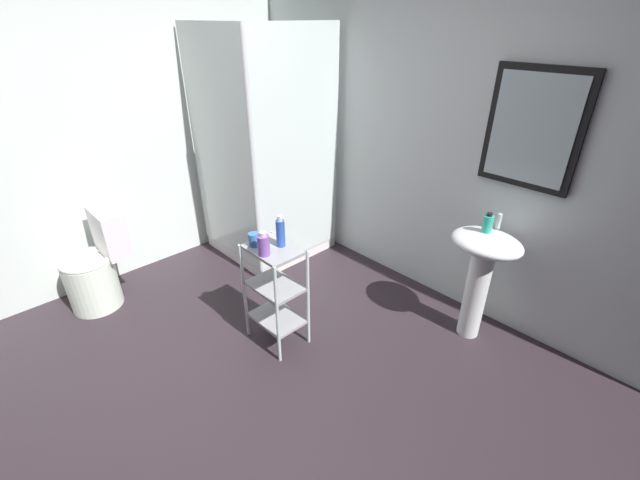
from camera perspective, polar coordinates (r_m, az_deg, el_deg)
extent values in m
cube|color=#2D2329|center=(2.76, -11.52, -19.80)|extent=(4.20, 4.20, 0.02)
cube|color=silver|center=(3.27, 14.95, 13.87)|extent=(4.20, 0.10, 2.50)
cube|color=black|center=(2.86, 27.39, 13.45)|extent=(0.56, 0.03, 0.72)
cube|color=silver|center=(2.84, 27.25, 13.40)|extent=(0.48, 0.01, 0.64)
cube|color=silver|center=(3.69, -29.98, 12.71)|extent=(0.10, 4.20, 2.50)
cube|color=white|center=(4.16, -6.74, -0.01)|extent=(0.90, 0.90, 0.10)
cube|color=silver|center=(3.55, -13.54, 11.82)|extent=(0.90, 0.02, 1.90)
cube|color=silver|center=(3.45, -3.02, 12.06)|extent=(0.02, 0.90, 1.90)
cylinder|color=silver|center=(3.19, -9.23, 10.33)|extent=(0.04, 0.04, 1.90)
cylinder|color=silver|center=(4.14, -6.79, 0.62)|extent=(0.08, 0.08, 0.00)
cylinder|color=white|center=(3.07, 20.69, -6.99)|extent=(0.15, 0.15, 0.68)
ellipsoid|color=white|center=(2.86, 22.06, -0.35)|extent=(0.46, 0.37, 0.13)
cylinder|color=silver|center=(2.91, 23.51, 2.42)|extent=(0.03, 0.03, 0.10)
cylinder|color=white|center=(3.67, -28.92, -5.34)|extent=(0.37, 0.37, 0.40)
torus|color=white|center=(3.57, -29.73, -2.45)|extent=(0.37, 0.37, 0.04)
cube|color=white|center=(3.53, -27.12, 1.03)|extent=(0.35, 0.17, 0.36)
cylinder|color=silver|center=(2.88, -10.40, -7.11)|extent=(0.02, 0.02, 0.74)
cylinder|color=silver|center=(2.64, -5.91, -10.49)|extent=(0.02, 0.02, 0.74)
cylinder|color=silver|center=(3.00, -6.31, -5.17)|extent=(0.02, 0.02, 0.74)
cylinder|color=silver|center=(2.77, -1.66, -8.20)|extent=(0.02, 0.02, 0.74)
cube|color=#99999E|center=(2.94, -5.93, -10.65)|extent=(0.36, 0.26, 0.02)
cube|color=#99999E|center=(2.77, -6.21, -6.33)|extent=(0.36, 0.26, 0.02)
cube|color=#99999E|center=(2.62, -6.52, -1.31)|extent=(0.36, 0.26, 0.02)
cylinder|color=#2DBC99|center=(2.83, 22.17, 2.07)|extent=(0.06, 0.06, 0.11)
cylinder|color=black|center=(2.80, 22.42, 3.28)|extent=(0.03, 0.03, 0.02)
cylinder|color=#2E53B2|center=(2.60, -5.48, 0.91)|extent=(0.06, 0.06, 0.18)
cylinder|color=white|center=(2.55, -5.59, 3.03)|extent=(0.03, 0.03, 0.03)
cylinder|color=#7F4FAE|center=(2.52, -7.80, -0.76)|extent=(0.07, 0.07, 0.13)
cylinder|color=silver|center=(2.48, -7.92, 0.81)|extent=(0.04, 0.04, 0.03)
cylinder|color=#3870B2|center=(2.64, -9.13, 0.06)|extent=(0.07, 0.07, 0.09)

